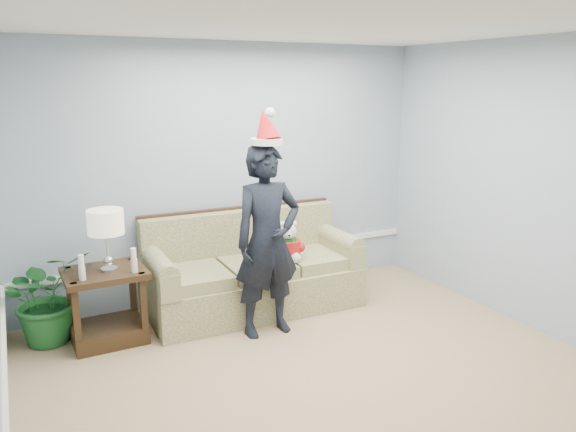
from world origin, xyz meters
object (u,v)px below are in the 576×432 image
(man, at_px, (267,241))
(teddy_bear, at_px, (289,246))
(sofa, at_px, (252,274))
(houseplant, at_px, (48,297))
(table_lamp, at_px, (106,225))
(side_table, at_px, (107,313))

(man, xyz_separation_m, teddy_bear, (0.42, 0.41, -0.21))
(sofa, relative_size, man, 1.22)
(sofa, height_order, houseplant, sofa)
(table_lamp, bearing_deg, man, -18.12)
(side_table, bearing_deg, houseplant, 153.70)
(sofa, xyz_separation_m, side_table, (-1.48, -0.15, -0.09))
(table_lamp, bearing_deg, sofa, 7.55)
(table_lamp, height_order, teddy_bear, table_lamp)
(houseplant, bearing_deg, sofa, -2.37)
(sofa, relative_size, side_table, 3.04)
(sofa, relative_size, houseplant, 2.54)
(table_lamp, bearing_deg, houseplant, 151.67)
(table_lamp, xyz_separation_m, houseplant, (-0.50, 0.27, -0.67))
(houseplant, relative_size, teddy_bear, 2.05)
(side_table, relative_size, teddy_bear, 1.71)
(table_lamp, relative_size, teddy_bear, 1.34)
(side_table, height_order, table_lamp, table_lamp)
(houseplant, distance_m, man, 2.02)
(side_table, distance_m, man, 1.58)
(side_table, bearing_deg, man, -19.21)
(sofa, bearing_deg, table_lamp, -171.48)
(sofa, xyz_separation_m, table_lamp, (-1.44, -0.19, 0.74))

